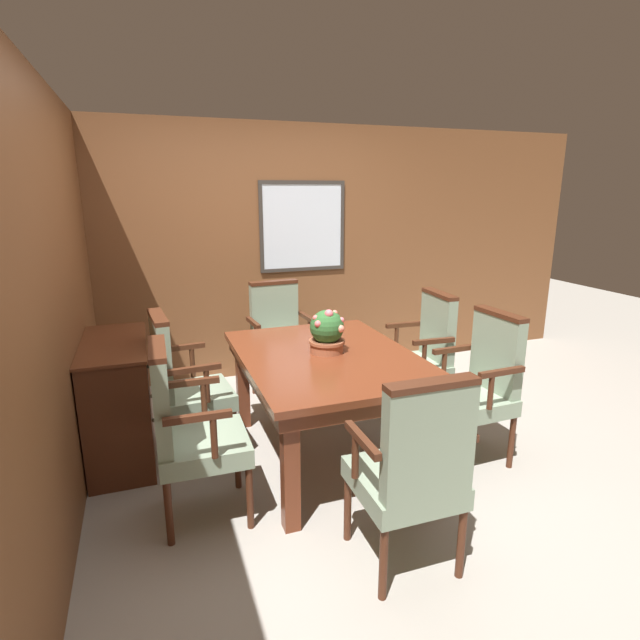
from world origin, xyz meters
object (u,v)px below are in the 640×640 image
(chair_head_far, at_px, (279,336))
(chair_left_near, at_px, (187,427))
(chair_right_far, at_px, (423,351))
(potted_plant, at_px, (327,332))
(chair_left_far, at_px, (182,381))
(dining_table, at_px, (327,368))
(sideboard_cabinet, at_px, (119,400))
(chair_right_near, at_px, (480,382))
(chair_head_near, at_px, (413,467))

(chair_head_far, height_order, chair_left_near, same)
(chair_right_far, bearing_deg, potted_plant, -68.61)
(chair_head_far, xyz_separation_m, potted_plant, (0.04, -1.12, 0.34))
(chair_right_far, height_order, chair_left_far, same)
(dining_table, xyz_separation_m, sideboard_cabinet, (-1.36, 0.51, -0.24))
(potted_plant, bearing_deg, chair_right_far, 18.22)
(chair_head_far, bearing_deg, dining_table, -92.46)
(chair_right_near, bearing_deg, chair_left_far, -112.13)
(chair_right_far, relative_size, chair_left_far, 1.00)
(chair_right_far, bearing_deg, chair_right_near, 4.97)
(dining_table, xyz_separation_m, potted_plant, (0.01, 0.04, 0.24))
(chair_left_near, height_order, sideboard_cabinet, chair_left_near)
(chair_right_near, height_order, chair_head_near, same)
(chair_left_near, distance_m, sideboard_cabinet, 0.97)
(chair_left_far, relative_size, potted_plant, 3.39)
(chair_head_near, xyz_separation_m, chair_left_far, (-0.94, 1.49, 0.00))
(potted_plant, bearing_deg, chair_left_near, -157.03)
(dining_table, height_order, potted_plant, potted_plant)
(dining_table, bearing_deg, chair_right_near, -19.97)
(chair_right_far, bearing_deg, chair_head_far, -126.17)
(potted_plant, bearing_deg, dining_table, -104.72)
(chair_right_near, distance_m, sideboard_cabinet, 2.49)
(dining_table, distance_m, chair_left_near, 1.04)
(chair_left_near, xyz_separation_m, sideboard_cabinet, (-0.39, 0.88, -0.14))
(chair_right_near, distance_m, chair_head_near, 1.26)
(chair_left_near, bearing_deg, chair_head_near, -127.74)
(chair_head_far, relative_size, potted_plant, 3.39)
(chair_left_near, bearing_deg, chair_right_far, -68.26)
(chair_left_far, bearing_deg, chair_right_far, -94.58)
(chair_head_far, xyz_separation_m, chair_right_far, (0.98, -0.81, 0.00))
(chair_head_far, distance_m, chair_right_near, 1.82)
(chair_left_far, height_order, chair_left_near, same)
(sideboard_cabinet, bearing_deg, dining_table, -20.50)
(chair_head_far, xyz_separation_m, chair_right_near, (1.01, -1.51, 0.00))
(chair_head_near, bearing_deg, chair_right_near, -140.21)
(potted_plant, bearing_deg, chair_head_near, -90.33)
(dining_table, relative_size, chair_right_far, 1.47)
(chair_head_near, height_order, potted_plant, potted_plant)
(chair_right_far, height_order, chair_head_near, same)
(chair_head_far, distance_m, chair_left_far, 1.22)
(dining_table, relative_size, chair_left_far, 1.47)
(potted_plant, bearing_deg, chair_right_near, -22.35)
(chair_right_near, bearing_deg, chair_right_far, 179.59)
(dining_table, xyz_separation_m, chair_right_near, (0.98, -0.36, -0.10))
(dining_table, bearing_deg, chair_left_near, -158.94)
(chair_left_far, xyz_separation_m, potted_plant, (0.95, -0.30, 0.34))
(chair_right_far, bearing_deg, chair_head_near, -29.12)
(dining_table, relative_size, chair_left_near, 1.47)
(chair_right_far, bearing_deg, chair_left_near, -66.16)
(chair_right_near, relative_size, potted_plant, 3.39)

